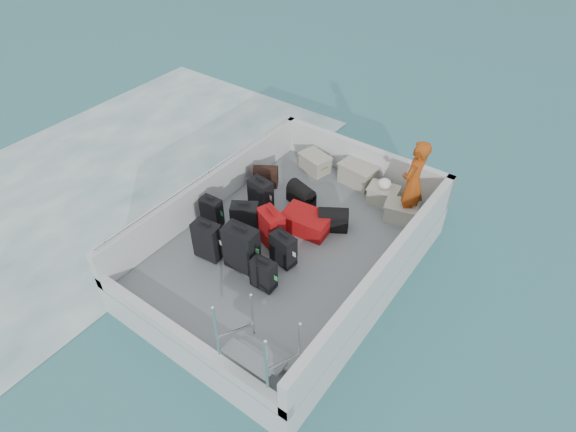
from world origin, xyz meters
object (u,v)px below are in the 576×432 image
at_px(suitcase_7, 283,250).
at_px(suitcase_8, 306,222).
at_px(crate_3, 400,212).
at_px(passenger, 413,182).
at_px(crate_1, 358,175).
at_px(suitcase_1, 212,212).
at_px(suitcase_3, 241,249).
at_px(suitcase_0, 208,241).
at_px(suitcase_2, 261,195).
at_px(suitcase_4, 245,221).
at_px(crate_2, 383,196).
at_px(crate_0, 315,163).
at_px(suitcase_5, 271,228).
at_px(suitcase_6, 263,275).

xyz_separation_m(suitcase_7, suitcase_8, (-0.16, 0.89, -0.13)).
distance_m(suitcase_7, crate_3, 2.31).
relative_size(suitcase_7, passenger, 0.36).
relative_size(crate_1, crate_3, 1.23).
bearing_deg(suitcase_1, suitcase_3, -27.61).
relative_size(suitcase_0, suitcase_8, 0.84).
distance_m(suitcase_2, passenger, 2.65).
height_order(suitcase_0, suitcase_4, suitcase_0).
bearing_deg(crate_2, crate_1, 159.18).
bearing_deg(suitcase_1, crate_1, 56.72).
xyz_separation_m(suitcase_0, passenger, (2.16, 2.77, 0.45)).
height_order(crate_0, passenger, passenger).
relative_size(suitcase_5, suitcase_7, 1.15).
bearing_deg(crate_1, crate_0, -171.17).
distance_m(suitcase_4, crate_1, 2.56).
bearing_deg(suitcase_2, crate_2, 47.65).
relative_size(suitcase_7, crate_2, 1.11).
xyz_separation_m(suitcase_0, suitcase_6, (1.12, 0.01, -0.08)).
height_order(suitcase_6, suitcase_7, suitcase_7).
xyz_separation_m(suitcase_8, crate_0, (-0.86, 1.55, 0.01)).
distance_m(suitcase_8, crate_1, 1.69).
xyz_separation_m(suitcase_0, crate_0, (0.03, 3.03, -0.17)).
xyz_separation_m(suitcase_1, crate_3, (2.59, 2.04, -0.12)).
bearing_deg(crate_0, suitcase_0, -90.56).
bearing_deg(suitcase_5, crate_3, 72.38).
relative_size(suitcase_0, suitcase_3, 0.86).
height_order(suitcase_2, crate_1, suitcase_2).
bearing_deg(suitcase_8, crate_0, 22.81).
relative_size(suitcase_2, suitcase_4, 0.93).
bearing_deg(suitcase_4, suitcase_3, -86.25).
height_order(suitcase_1, suitcase_2, suitcase_2).
relative_size(crate_0, crate_2, 1.08).
relative_size(suitcase_3, suitcase_5, 1.21).
xyz_separation_m(suitcase_3, suitcase_8, (0.31, 1.34, -0.23)).
bearing_deg(suitcase_1, suitcase_6, -24.48).
distance_m(suitcase_2, suitcase_4, 0.76).
bearing_deg(suitcase_6, suitcase_3, 164.71).
distance_m(crate_0, crate_1, 0.92).
distance_m(suitcase_5, suitcase_7, 0.50).
bearing_deg(suitcase_6, suitcase_7, 94.67).
distance_m(suitcase_4, crate_0, 2.31).
xyz_separation_m(suitcase_2, suitcase_5, (0.70, -0.62, 0.02)).
height_order(suitcase_0, crate_1, suitcase_0).
xyz_separation_m(suitcase_6, crate_2, (0.49, 2.90, -0.11)).
relative_size(crate_2, crate_3, 0.97).
height_order(suitcase_1, suitcase_4, suitcase_4).
xyz_separation_m(suitcase_7, crate_1, (-0.12, 2.58, -0.09)).
relative_size(suitcase_1, suitcase_2, 0.90).
bearing_deg(passenger, suitcase_8, -40.50).
height_order(suitcase_4, suitcase_8, suitcase_4).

